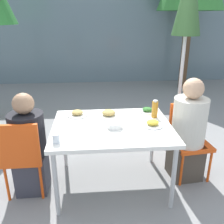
# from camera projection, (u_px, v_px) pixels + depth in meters

# --- Properties ---
(ground_plane) EXTENTS (24.00, 24.00, 0.00)m
(ground_plane) POSITION_uv_depth(u_px,v_px,m) (112.00, 184.00, 2.84)
(ground_plane) COLOR gray
(building_facade) EXTENTS (10.00, 0.20, 3.00)m
(building_facade) POSITION_uv_depth(u_px,v_px,m) (97.00, 26.00, 6.68)
(building_facade) COLOR slate
(building_facade) RESTS_ON ground
(dining_table) EXTENTS (1.22, 0.95, 0.73)m
(dining_table) POSITION_uv_depth(u_px,v_px,m) (112.00, 131.00, 2.60)
(dining_table) COLOR white
(dining_table) RESTS_ON ground
(chair_left) EXTENTS (0.40, 0.40, 0.86)m
(chair_left) POSITION_uv_depth(u_px,v_px,m) (23.00, 153.00, 2.51)
(chair_left) COLOR #E54C14
(chair_left) RESTS_ON ground
(person_left) EXTENTS (0.35, 0.35, 1.10)m
(person_left) POSITION_uv_depth(u_px,v_px,m) (29.00, 148.00, 2.58)
(person_left) COLOR #383842
(person_left) RESTS_ON ground
(chair_right) EXTENTS (0.44, 0.44, 0.86)m
(chair_right) POSITION_uv_depth(u_px,v_px,m) (188.00, 134.00, 2.89)
(chair_right) COLOR #E54C14
(chair_right) RESTS_ON ground
(person_right) EXTENTS (0.37, 0.37, 1.19)m
(person_right) POSITION_uv_depth(u_px,v_px,m) (188.00, 133.00, 2.79)
(person_right) COLOR #473D33
(person_right) RESTS_ON ground
(closed_umbrella) EXTENTS (0.36, 0.36, 2.47)m
(closed_umbrella) POSITION_uv_depth(u_px,v_px,m) (188.00, 7.00, 2.96)
(closed_umbrella) COLOR #333333
(closed_umbrella) RESTS_ON ground
(plate_0) EXTENTS (0.23, 0.23, 0.07)m
(plate_0) POSITION_uv_depth(u_px,v_px,m) (77.00, 114.00, 2.82)
(plate_0) COLOR white
(plate_0) RESTS_ON dining_table
(plate_1) EXTENTS (0.27, 0.27, 0.07)m
(plate_1) POSITION_uv_depth(u_px,v_px,m) (109.00, 114.00, 2.80)
(plate_1) COLOR white
(plate_1) RESTS_ON dining_table
(plate_2) EXTENTS (0.21, 0.21, 0.06)m
(plate_2) POSITION_uv_depth(u_px,v_px,m) (147.00, 110.00, 2.92)
(plate_2) COLOR white
(plate_2) RESTS_ON dining_table
(plate_3) EXTENTS (0.22, 0.22, 0.06)m
(plate_3) POSITION_uv_depth(u_px,v_px,m) (153.00, 124.00, 2.56)
(plate_3) COLOR white
(plate_3) RESTS_ON dining_table
(bottle) EXTENTS (0.07, 0.07, 0.20)m
(bottle) POSITION_uv_depth(u_px,v_px,m) (155.00, 109.00, 2.75)
(bottle) COLOR #B7751E
(bottle) RESTS_ON dining_table
(drinking_cup) EXTENTS (0.07, 0.07, 0.08)m
(drinking_cup) POSITION_uv_depth(u_px,v_px,m) (56.00, 138.00, 2.21)
(drinking_cup) COLOR silver
(drinking_cup) RESTS_ON dining_table
(salad_bowl) EXTENTS (0.17, 0.17, 0.06)m
(salad_bowl) POSITION_uv_depth(u_px,v_px,m) (114.00, 125.00, 2.52)
(salad_bowl) COLOR white
(salad_bowl) RESTS_ON dining_table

